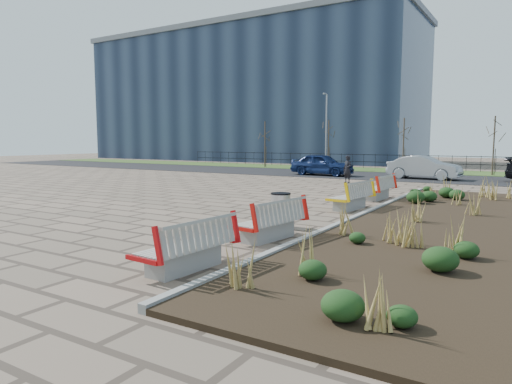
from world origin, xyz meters
The scene contains 20 objects.
ground centered at (0.00, 0.00, 0.00)m, with size 120.00×120.00×0.00m, color #715E4E.
planting_bed centered at (6.25, 5.00, 0.05)m, with size 4.50×18.00×0.10m, color black.
planting_curb centered at (3.92, 5.00, 0.07)m, with size 0.16×18.00×0.15m, color gray.
grass_verge_far centered at (0.00, 28.00, 0.02)m, with size 80.00×5.00×0.04m, color #33511E.
road centered at (0.00, 22.00, 0.01)m, with size 80.00×7.00×0.02m, color black.
bench_a centered at (3.00, -1.99, 0.50)m, with size 0.90×2.10×1.00m, color #B70C0E, non-canonical shape.
bench_b centered at (3.00, 1.12, 0.50)m, with size 0.90×2.10×1.00m, color red, non-canonical shape.
bench_c centered at (3.00, 6.85, 0.50)m, with size 0.90×2.10×1.00m, color yellow, non-canonical shape.
bench_d centered at (3.00, 10.03, 0.50)m, with size 0.90×2.10×1.00m, color red, non-canonical shape.
litter_bin centered at (2.50, 2.69, 0.47)m, with size 0.53×0.53×0.95m, color #B2B2B7.
pedestrian centered at (-0.53, 16.16, 0.78)m, with size 0.57×0.37×1.56m, color black.
car_blue centered at (-3.95, 20.55, 0.76)m, with size 1.74×4.33×1.47m, color #111F4C.
car_silver centered at (2.61, 21.14, 0.74)m, with size 1.51×4.34×1.43m, color #939699.
tree_a centered at (-12.00, 26.50, 2.04)m, with size 1.40×1.40×4.00m, color #4C3D2D, non-canonical shape.
tree_b centered at (-6.00, 26.50, 2.04)m, with size 1.40×1.40×4.00m, color #4C3D2D, non-canonical shape.
tree_c centered at (0.00, 26.50, 2.04)m, with size 1.40×1.40×4.00m, color #4C3D2D, non-canonical shape.
tree_d centered at (6.00, 26.50, 2.04)m, with size 1.40×1.40×4.00m, color #4C3D2D, non-canonical shape.
lamp_west centered at (-6.00, 26.00, 3.04)m, with size 0.24×0.60×6.00m, color gray, non-canonical shape.
railing_fence centered at (0.00, 29.50, 0.64)m, with size 44.00×0.10×1.20m, color black, non-canonical shape.
building_glass centered at (-22.00, 40.00, 7.50)m, with size 40.00×14.00×15.00m, color #192338.
Camera 1 is at (8.49, -8.39, 2.43)m, focal length 32.00 mm.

